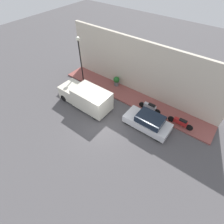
% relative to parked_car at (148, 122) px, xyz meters
% --- Properties ---
extents(ground_plane, '(60.00, 60.00, 0.00)m').
position_rel_parked_car_xyz_m(ground_plane, '(-2.01, 3.15, -0.65)').
color(ground_plane, '#514F51').
extents(sidewalk, '(2.20, 15.96, 0.14)m').
position_rel_parked_car_xyz_m(sidewalk, '(2.39, 3.15, -0.57)').
color(sidewalk, '#934C47').
rests_on(sidewalk, ground_plane).
extents(building_facade, '(0.30, 15.96, 5.40)m').
position_rel_parked_car_xyz_m(building_facade, '(3.64, 3.15, 2.05)').
color(building_facade, beige).
rests_on(building_facade, ground_plane).
extents(parked_car, '(1.73, 3.86, 1.37)m').
position_rel_parked_car_xyz_m(parked_car, '(0.00, 0.00, 0.00)').
color(parked_car, silver).
rests_on(parked_car, ground_plane).
extents(delivery_van, '(2.03, 5.20, 1.98)m').
position_rel_parked_car_xyz_m(delivery_van, '(-1.07, 6.00, 0.36)').
color(delivery_van, silver).
rests_on(delivery_van, ground_plane).
extents(motorcycle_red, '(0.30, 2.14, 0.76)m').
position_rel_parked_car_xyz_m(motorcycle_red, '(1.69, -2.16, -0.09)').
color(motorcycle_red, '#B21E1E').
rests_on(motorcycle_red, sidewalk).
extents(scooter_silver, '(0.30, 2.14, 0.85)m').
position_rel_parked_car_xyz_m(scooter_silver, '(1.71, 0.74, -0.04)').
color(scooter_silver, '#B7B7BF').
rests_on(scooter_silver, sidewalk).
extents(streetlamp, '(0.39, 0.39, 4.74)m').
position_rel_parked_car_xyz_m(streetlamp, '(1.65, 9.01, 2.84)').
color(streetlamp, black).
rests_on(streetlamp, sidewalk).
extents(potted_plant, '(0.65, 0.65, 1.03)m').
position_rel_parked_car_xyz_m(potted_plant, '(3.03, 5.45, 0.07)').
color(potted_plant, slate).
rests_on(potted_plant, sidewalk).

